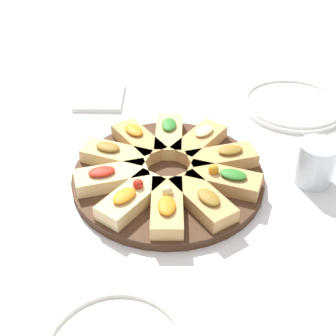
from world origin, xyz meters
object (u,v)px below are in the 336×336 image
(plate_left, at_px, (293,104))
(water_glass, at_px, (315,163))
(serving_board, at_px, (168,177))
(napkin_stack, at_px, (100,97))

(plate_left, relative_size, water_glass, 2.86)
(serving_board, distance_m, napkin_stack, 0.33)
(serving_board, xyz_separation_m, plate_left, (-0.26, 0.27, -0.00))
(water_glass, xyz_separation_m, napkin_stack, (-0.29, -0.41, -0.03))
(plate_left, xyz_separation_m, napkin_stack, (-0.03, -0.43, -0.00))
(serving_board, height_order, plate_left, same)
(plate_left, height_order, water_glass, water_glass)
(plate_left, bearing_deg, serving_board, -46.04)
(serving_board, xyz_separation_m, water_glass, (-0.01, 0.25, 0.03))
(water_glass, bearing_deg, serving_board, -88.85)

